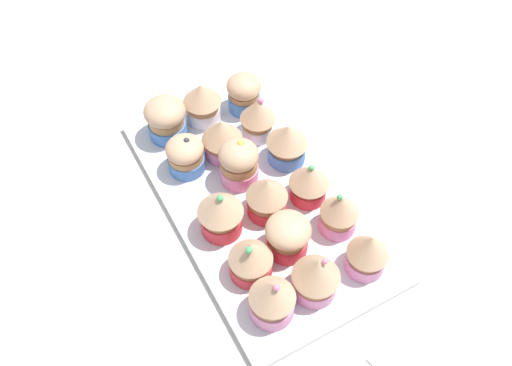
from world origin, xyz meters
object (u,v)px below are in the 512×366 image
cupcake_0 (368,252)px  cupcake_10 (222,137)px  baking_tray (256,198)px  cupcake_1 (339,212)px  cupcake_16 (166,118)px  cupcake_12 (272,298)px  cupcake_14 (220,212)px  cupcake_5 (244,93)px  cupcake_11 (205,101)px  cupcake_2 (309,181)px  cupcake_3 (287,142)px  cupcake_4 (258,117)px  napkin (438,361)px  cupcake_13 (251,258)px  cupcake_15 (185,155)px  cupcake_7 (288,235)px  cupcake_9 (239,162)px  cupcake_8 (269,195)px  cupcake_6 (316,275)px

cupcake_0 → cupcake_10: (26.82, 7.64, 0.01)cm
baking_tray → cupcake_1: 13.30cm
baking_tray → cupcake_16: 19.00cm
cupcake_12 → cupcake_10: bearing=-13.6°
cupcake_1 → cupcake_14: cupcake_14 is taller
cupcake_1 → cupcake_5: (26.94, 0.40, -0.16)cm
cupcake_11 → cupcake_2: bearing=-164.1°
cupcake_1 → cupcake_2: bearing=6.9°
baking_tray → cupcake_3: 9.54cm
cupcake_2 → cupcake_4: bearing=1.7°
cupcake_11 → napkin: size_ratio=0.59×
baking_tray → cupcake_13: (-10.64, 6.62, 4.09)cm
cupcake_10 → cupcake_15: (0.05, 6.10, -0.69)cm
cupcake_1 → cupcake_5: bearing=0.8°
cupcake_11 → cupcake_14: (-20.43, 7.41, 0.14)cm
cupcake_7 → cupcake_14: 9.61cm
cupcake_9 → baking_tray: bearing=-171.0°
cupcake_8 → cupcake_16: (20.49, 6.82, 0.05)cm
cupcake_6 → cupcake_7: 7.08cm
cupcake_8 → cupcake_10: cupcake_10 is taller
cupcake_3 → cupcake_16: bearing=46.2°
cupcake_7 → cupcake_2: bearing=-49.5°
cupcake_2 → cupcake_16: (21.13, 13.02, 0.10)cm
cupcake_6 → cupcake_14: size_ratio=0.98×
cupcake_12 → cupcake_16: (34.22, -0.53, -0.04)cm
cupcake_2 → cupcake_12: size_ratio=0.93×
cupcake_4 → cupcake_8: bearing=157.1°
cupcake_11 → cupcake_1: bearing=-166.1°
cupcake_16 → napkin: 51.57cm
cupcake_7 → cupcake_8: bearing=-8.0°
cupcake_11 → cupcake_13: cupcake_11 is taller
cupcake_11 → cupcake_5: bearing=-98.8°
cupcake_2 → baking_tray: bearing=60.0°
cupcake_2 → cupcake_12: bearing=134.0°
cupcake_0 → cupcake_11: (34.96, 6.61, 0.18)cm
cupcake_7 → cupcake_3: bearing=-30.4°
cupcake_0 → cupcake_14: 20.19cm
cupcake_0 → cupcake_5: size_ratio=1.08×
cupcake_0 → napkin: cupcake_0 is taller
cupcake_1 → cupcake_15: cupcake_1 is taller
cupcake_1 → cupcake_7: (0.37, 7.93, -0.32)cm
cupcake_3 → cupcake_11: (13.76, 7.08, 0.13)cm
cupcake_8 → cupcake_11: cupcake_11 is taller
cupcake_14 → cupcake_3: bearing=-65.3°
cupcake_0 → cupcake_5: cupcake_0 is taller
cupcake_7 → cupcake_12: 9.48cm
cupcake_11 → cupcake_7: bearing=177.9°
cupcake_6 → cupcake_11: 34.66cm
cupcake_11 → cupcake_16: cupcake_11 is taller
baking_tray → cupcake_11: 18.27cm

